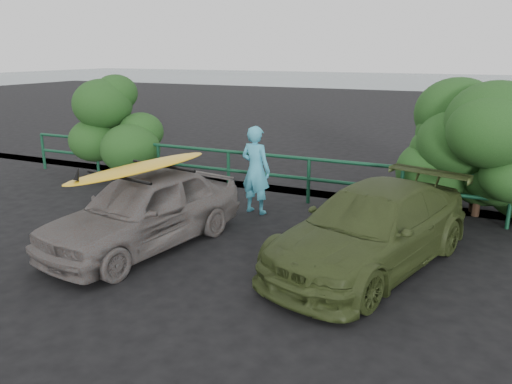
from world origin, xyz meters
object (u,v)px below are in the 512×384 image
(guardrail, at_px, (267,176))
(man, at_px, (256,170))
(olive_vehicle, at_px, (371,228))
(surfboard, at_px, (141,167))
(sedan, at_px, (144,210))

(guardrail, xyz_separation_m, man, (0.23, -1.12, 0.39))
(olive_vehicle, distance_m, man, 3.24)
(surfboard, bearing_deg, guardrail, 88.75)
(sedan, xyz_separation_m, surfboard, (0.00, 0.00, 0.75))
(man, xyz_separation_m, surfboard, (-0.94, -2.50, 0.49))
(guardrail, distance_m, olive_vehicle, 4.09)
(guardrail, height_order, surfboard, surfboard)
(olive_vehicle, xyz_separation_m, man, (-2.76, 1.67, 0.29))
(sedan, bearing_deg, olive_vehicle, 22.35)
(guardrail, height_order, olive_vehicle, olive_vehicle)
(olive_vehicle, xyz_separation_m, surfboard, (-3.70, -0.82, 0.78))
(surfboard, bearing_deg, sedan, -80.20)
(guardrail, relative_size, surfboard, 4.64)
(olive_vehicle, bearing_deg, sedan, -150.10)
(guardrail, xyz_separation_m, olive_vehicle, (3.00, -2.79, 0.10))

